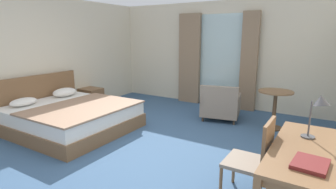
{
  "coord_description": "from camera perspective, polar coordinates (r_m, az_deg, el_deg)",
  "views": [
    {
      "loc": [
        2.46,
        -3.13,
        1.78
      ],
      "look_at": [
        0.23,
        0.52,
        0.81
      ],
      "focal_mm": 28.48,
      "sensor_mm": 36.0,
      "label": 1
    }
  ],
  "objects": [
    {
      "name": "ground",
      "position": [
        4.38,
        -6.28,
        -12.03
      ],
      "size": [
        6.17,
        7.15,
        0.1
      ],
      "primitive_type": "cube",
      "color": "#38567A"
    },
    {
      "name": "wall_back",
      "position": [
        6.91,
        10.65,
        8.44
      ],
      "size": [
        5.77,
        0.12,
        2.58
      ],
      "primitive_type": "cube",
      "color": "beige",
      "rests_on": "ground"
    },
    {
      "name": "wall_left",
      "position": [
        6.16,
        -28.04,
        6.69
      ],
      "size": [
        0.12,
        6.75,
        2.58
      ],
      "primitive_type": "cube",
      "color": "beige",
      "rests_on": "ground"
    },
    {
      "name": "balcony_glass_door",
      "position": [
        6.83,
        10.83,
        7.08
      ],
      "size": [
        1.1,
        0.02,
        2.27
      ],
      "primitive_type": "cube",
      "color": "silver",
      "rests_on": "ground"
    },
    {
      "name": "curtain_panel_left",
      "position": [
        7.05,
        4.62,
        7.56
      ],
      "size": [
        0.59,
        0.1,
        2.3
      ],
      "primitive_type": "cube",
      "color": "#897056",
      "rests_on": "ground"
    },
    {
      "name": "curtain_panel_right",
      "position": [
        6.5,
        16.93,
        6.63
      ],
      "size": [
        0.38,
        0.1,
        2.3
      ],
      "primitive_type": "cube",
      "color": "#897056",
      "rests_on": "ground"
    },
    {
      "name": "bed",
      "position": [
        5.42,
        -20.34,
        -4.29
      ],
      "size": [
        2.14,
        1.93,
        0.96
      ],
      "color": "brown",
      "rests_on": "ground"
    },
    {
      "name": "nightstand",
      "position": [
        6.86,
        -16.11,
        -0.71
      ],
      "size": [
        0.5,
        0.43,
        0.49
      ],
      "color": "brown",
      "rests_on": "ground"
    },
    {
      "name": "writing_desk",
      "position": [
        2.92,
        27.28,
        -11.69
      ],
      "size": [
        0.61,
        1.51,
        0.73
      ],
      "color": "brown",
      "rests_on": "ground"
    },
    {
      "name": "desk_chair",
      "position": [
        3.07,
        18.18,
        -12.52
      ],
      "size": [
        0.45,
        0.48,
        0.92
      ],
      "color": "gray",
      "rests_on": "ground"
    },
    {
      "name": "desk_lamp",
      "position": [
        3.02,
        29.64,
        -2.02
      ],
      "size": [
        0.24,
        0.21,
        0.49
      ],
      "color": "#4C4C51",
      "rests_on": "writing_desk"
    },
    {
      "name": "closed_book",
      "position": [
        2.53,
        28.16,
        -12.94
      ],
      "size": [
        0.29,
        0.35,
        0.03
      ],
      "primitive_type": "cube",
      "rotation": [
        0.0,
        0.0,
        -0.1
      ],
      "color": "maroon",
      "rests_on": "writing_desk"
    },
    {
      "name": "armchair_by_window",
      "position": [
        5.77,
        11.18,
        -2.23
      ],
      "size": [
        0.9,
        0.9,
        0.77
      ],
      "color": "gray",
      "rests_on": "ground"
    },
    {
      "name": "round_cafe_table",
      "position": [
        5.44,
        21.95,
        -1.32
      ],
      "size": [
        0.63,
        0.63,
        0.74
      ],
      "color": "brown",
      "rests_on": "ground"
    }
  ]
}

